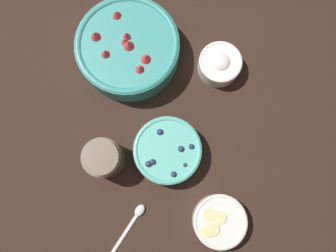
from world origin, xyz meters
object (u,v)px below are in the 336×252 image
(bowl_strawberries, at_px, (128,48))
(bowl_blueberries, at_px, (167,151))
(jar_chocolate, at_px, (104,158))
(bowl_bananas, at_px, (219,221))
(bowl_cream, at_px, (220,64))

(bowl_strawberries, bearing_deg, bowl_blueberries, -156.17)
(bowl_strawberries, distance_m, jar_chocolate, 0.29)
(bowl_blueberries, height_order, bowl_bananas, bowl_blueberries)
(bowl_bananas, distance_m, bowl_cream, 0.40)
(bowl_bananas, distance_m, jar_chocolate, 0.32)
(bowl_strawberries, height_order, jar_chocolate, jar_chocolate)
(jar_chocolate, bearing_deg, bowl_bananas, -115.52)
(bowl_strawberries, distance_m, bowl_blueberries, 0.29)
(bowl_blueberries, xyz_separation_m, jar_chocolate, (-0.03, 0.15, 0.01))
(bowl_bananas, bearing_deg, bowl_strawberries, 30.38)
(jar_chocolate, bearing_deg, bowl_cream, -46.78)
(bowl_bananas, xyz_separation_m, bowl_cream, (0.40, 0.01, 0.00))
(bowl_blueberries, relative_size, jar_chocolate, 1.66)
(bowl_strawberries, xyz_separation_m, bowl_cream, (-0.03, -0.24, -0.02))
(bowl_strawberries, bearing_deg, jar_chocolate, 172.42)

